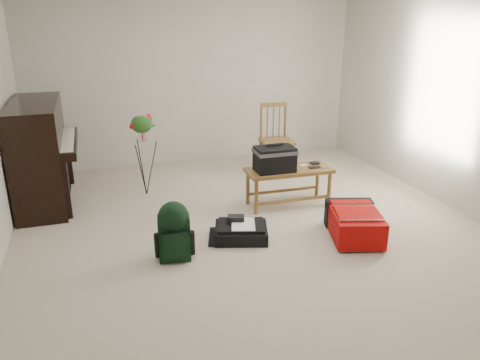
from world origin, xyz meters
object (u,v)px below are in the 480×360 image
object	(u,v)px
bench	(279,162)
green_backpack	(174,229)
piano	(41,156)
black_duffel	(241,231)
dining_chair	(276,139)
flower_stand	(144,155)
red_suitcase	(352,221)

from	to	relation	value
bench	green_backpack	world-z (taller)	bench
piano	bench	xyz separation A→B (m)	(2.70, -1.03, -0.04)
piano	black_duffel	world-z (taller)	piano
dining_chair	flower_stand	bearing A→B (deg)	-166.28
piano	green_backpack	xyz separation A→B (m)	(1.26, -1.93, -0.27)
bench	flower_stand	distance (m)	1.74
piano	bench	distance (m)	2.88
red_suitcase	green_backpack	bearing A→B (deg)	-165.14
piano	green_backpack	distance (m)	2.32
flower_stand	green_backpack	bearing A→B (deg)	-78.37
dining_chair	black_duffel	world-z (taller)	dining_chair
piano	flower_stand	xyz separation A→B (m)	(1.21, -0.12, -0.07)
green_backpack	flower_stand	distance (m)	1.82
red_suitcase	flower_stand	size ratio (longest dim) A/B	0.78
bench	dining_chair	xyz separation A→B (m)	(0.46, 1.26, -0.08)
dining_chair	green_backpack	distance (m)	2.88
piano	black_duffel	xyz separation A→B (m)	(2.00, -1.70, -0.52)
flower_stand	black_duffel	bearing A→B (deg)	-53.46
dining_chair	black_duffel	bearing A→B (deg)	-117.55
flower_stand	piano	bearing A→B (deg)	-175.85
red_suitcase	green_backpack	world-z (taller)	green_backpack
green_backpack	piano	bearing A→B (deg)	131.64
black_duffel	green_backpack	distance (m)	0.81
piano	red_suitcase	world-z (taller)	piano
bench	flower_stand	xyz separation A→B (m)	(-1.48, 0.90, -0.03)
bench	green_backpack	xyz separation A→B (m)	(-1.43, -0.90, -0.24)
green_backpack	flower_stand	size ratio (longest dim) A/B	0.54
bench	green_backpack	distance (m)	1.71
black_duffel	flower_stand	xyz separation A→B (m)	(-0.79, 1.58, 0.45)
red_suitcase	piano	bearing A→B (deg)	164.42
bench	black_duffel	xyz separation A→B (m)	(-0.70, -0.67, -0.48)
dining_chair	red_suitcase	bearing A→B (deg)	-87.02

